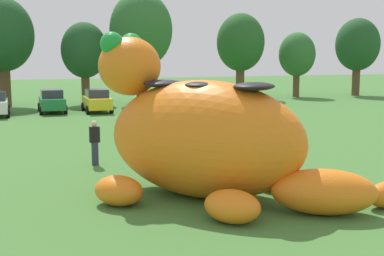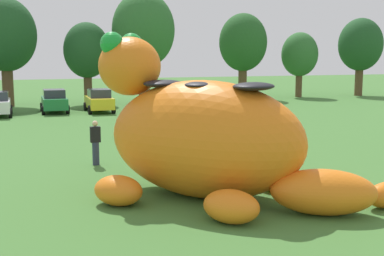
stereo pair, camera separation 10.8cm
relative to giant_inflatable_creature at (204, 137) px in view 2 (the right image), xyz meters
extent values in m
plane|color=#427533|center=(0.79, 0.09, -1.78)|extent=(160.00, 160.00, 0.00)
ellipsoid|color=orange|center=(-0.02, 0.00, -0.05)|extent=(6.36, 6.62, 3.45)
ellipsoid|color=orange|center=(-1.75, 1.95, 2.04)|extent=(2.69, 2.71, 1.82)
sphere|color=green|center=(-2.30, 1.82, 2.72)|extent=(0.73, 0.73, 0.73)
sphere|color=green|center=(-1.55, 2.49, 2.72)|extent=(0.73, 0.73, 0.73)
ellipsoid|color=black|center=(-0.93, 1.03, 1.53)|extent=(1.76, 1.74, 0.23)
ellipsoid|color=black|center=(-0.02, 0.00, 1.53)|extent=(1.76, 1.74, 0.23)
ellipsoid|color=black|center=(1.00, -1.15, 1.53)|extent=(1.76, 1.74, 0.23)
ellipsoid|color=orange|center=(-2.57, -0.01, -1.36)|extent=(1.77, 1.80, 0.84)
ellipsoid|color=orange|center=(0.30, 2.53, -1.36)|extent=(1.77, 1.80, 0.84)
ellipsoid|color=orange|center=(-0.22, -2.43, -1.36)|extent=(1.77, 1.80, 0.84)
ellipsoid|color=orange|center=(2.42, -0.10, -1.36)|extent=(1.77, 1.80, 0.84)
ellipsoid|color=orange|center=(2.32, -2.64, -1.18)|extent=(3.08, 2.53, 1.21)
cylinder|color=black|center=(-5.45, 24.67, -1.46)|extent=(0.25, 0.64, 0.64)
cylinder|color=black|center=(-5.47, 22.13, -1.46)|extent=(0.25, 0.64, 0.64)
cube|color=#1E7238|center=(-2.39, 24.41, -1.06)|extent=(1.76, 4.13, 0.80)
cube|color=#2D333D|center=(-2.40, 24.26, -0.36)|extent=(1.53, 1.99, 0.60)
cylinder|color=black|center=(-3.22, 25.70, -1.46)|extent=(0.25, 0.64, 0.64)
cylinder|color=black|center=(-1.52, 25.67, -1.46)|extent=(0.25, 0.64, 0.64)
cylinder|color=black|center=(-3.26, 23.15, -1.46)|extent=(0.25, 0.64, 0.64)
cylinder|color=black|center=(-1.56, 23.13, -1.46)|extent=(0.25, 0.64, 0.64)
cube|color=yellow|center=(0.77, 23.57, -1.06)|extent=(1.76, 4.13, 0.80)
cube|color=#2D333D|center=(0.77, 23.42, -0.36)|extent=(1.53, 1.99, 0.60)
cylinder|color=black|center=(-0.06, 24.86, -1.46)|extent=(0.25, 0.64, 0.64)
cylinder|color=black|center=(1.64, 24.83, -1.46)|extent=(0.25, 0.64, 0.64)
cylinder|color=black|center=(-0.10, 22.31, -1.46)|extent=(0.25, 0.64, 0.64)
cylinder|color=black|center=(1.60, 22.29, -1.46)|extent=(0.25, 0.64, 0.64)
cylinder|color=brown|center=(-5.61, 30.31, -0.21)|extent=(0.90, 0.90, 3.13)
ellipsoid|color=#1E4C23|center=(-5.61, 30.31, 4.11)|extent=(5.01, 5.01, 6.02)
cylinder|color=brown|center=(0.90, 30.03, -0.54)|extent=(0.71, 0.71, 2.47)
ellipsoid|color=#1E4C23|center=(0.90, 30.03, 2.87)|extent=(3.96, 3.96, 4.75)
cylinder|color=brown|center=(5.69, 29.15, -0.07)|extent=(0.97, 0.97, 3.41)
ellipsoid|color=#2D662D|center=(5.69, 29.15, 4.63)|extent=(5.45, 5.45, 6.55)
cylinder|color=brown|center=(16.10, 30.82, -0.32)|extent=(0.83, 0.83, 2.92)
ellipsoid|color=#235623|center=(16.10, 30.82, 3.71)|extent=(4.67, 4.67, 5.60)
cylinder|color=brown|center=(22.30, 30.46, -0.63)|extent=(0.66, 0.66, 2.31)
ellipsoid|color=#2D662D|center=(22.30, 30.46, 2.55)|extent=(3.69, 3.69, 4.43)
cylinder|color=brown|center=(29.23, 29.83, -0.35)|extent=(0.81, 0.81, 2.85)
ellipsoid|color=#1E4C23|center=(29.23, 29.83, 3.58)|extent=(4.56, 4.56, 5.47)
cylinder|color=#2D334C|center=(4.67, 10.70, -1.34)|extent=(0.26, 0.26, 0.88)
cube|color=#2D4CA5|center=(4.67, 10.70, -0.60)|extent=(0.38, 0.22, 0.60)
sphere|color=brown|center=(4.67, 10.70, -0.18)|extent=(0.22, 0.22, 0.22)
cylinder|color=#2D334C|center=(-2.34, 5.41, -1.34)|extent=(0.26, 0.26, 0.88)
cube|color=black|center=(-2.34, 5.41, -0.60)|extent=(0.38, 0.22, 0.60)
sphere|color=beige|center=(-2.34, 5.41, -0.18)|extent=(0.22, 0.22, 0.22)
camera|label=1|loc=(-5.28, -13.18, 2.34)|focal=46.05mm
camera|label=2|loc=(-5.18, -13.22, 2.34)|focal=46.05mm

